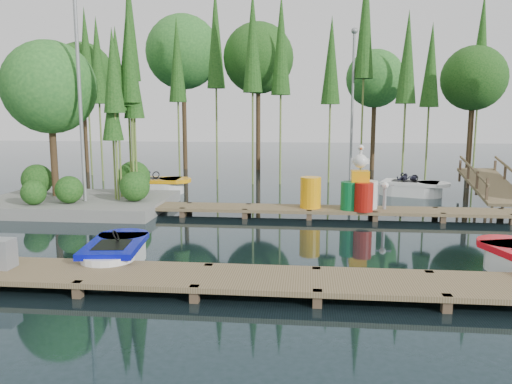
# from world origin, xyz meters

# --- Properties ---
(ground_plane) EXTENTS (90.00, 90.00, 0.00)m
(ground_plane) POSITION_xyz_m (0.00, 0.00, 0.00)
(ground_plane) COLOR #1C2F35
(near_dock) EXTENTS (18.00, 1.50, 0.50)m
(near_dock) POSITION_xyz_m (0.00, -4.50, 0.23)
(near_dock) COLOR brown
(near_dock) RESTS_ON ground
(far_dock) EXTENTS (15.00, 1.20, 0.50)m
(far_dock) POSITION_xyz_m (1.00, 2.50, 0.23)
(far_dock) COLOR brown
(far_dock) RESTS_ON ground
(island) EXTENTS (6.20, 4.20, 6.75)m
(island) POSITION_xyz_m (-6.30, 3.29, 3.18)
(island) COLOR gray
(island) RESTS_ON ground
(tree_screen) EXTENTS (34.42, 18.53, 10.31)m
(tree_screen) POSITION_xyz_m (-2.04, 10.60, 6.12)
(tree_screen) COLOR #43301C
(tree_screen) RESTS_ON ground
(lamp_island) EXTENTS (0.30, 0.30, 7.25)m
(lamp_island) POSITION_xyz_m (-5.50, 2.50, 4.26)
(lamp_island) COLOR gray
(lamp_island) RESTS_ON ground
(lamp_rear) EXTENTS (0.30, 0.30, 7.25)m
(lamp_rear) POSITION_xyz_m (4.00, 11.00, 4.26)
(lamp_rear) COLOR gray
(lamp_rear) RESTS_ON ground
(ramp) EXTENTS (1.50, 3.94, 1.49)m
(ramp) POSITION_xyz_m (9.00, 6.50, 0.59)
(ramp) COLOR brown
(ramp) RESTS_ON ground
(boat_blue) EXTENTS (1.43, 2.62, 0.84)m
(boat_blue) POSITION_xyz_m (-2.21, -3.17, 0.24)
(boat_blue) COLOR white
(boat_blue) RESTS_ON ground
(boat_yellow_far) EXTENTS (3.01, 1.45, 1.48)m
(boat_yellow_far) POSITION_xyz_m (-4.48, 6.75, 0.31)
(boat_yellow_far) COLOR white
(boat_yellow_far) RESTS_ON ground
(boat_white_far) EXTENTS (3.04, 2.11, 1.32)m
(boat_white_far) POSITION_xyz_m (6.15, 7.19, 0.29)
(boat_white_far) COLOR white
(boat_white_far) RESTS_ON ground
(utility_cabinet) EXTENTS (0.47, 0.40, 0.58)m
(utility_cabinet) POSITION_xyz_m (-4.00, -4.50, 0.59)
(utility_cabinet) COLOR gray
(utility_cabinet) RESTS_ON near_dock
(yellow_barrel) EXTENTS (0.66, 0.66, 0.99)m
(yellow_barrel) POSITION_xyz_m (2.05, 2.50, 0.80)
(yellow_barrel) COLOR #FDA40D
(yellow_barrel) RESTS_ON far_dock
(drum_cluster) EXTENTS (1.18, 1.09, 2.04)m
(drum_cluster) POSITION_xyz_m (3.61, 2.35, 0.90)
(drum_cluster) COLOR #0B682E
(drum_cluster) RESTS_ON far_dock
(seagull_post) EXTENTS (0.55, 0.30, 0.87)m
(seagull_post) POSITION_xyz_m (4.38, 2.50, 0.89)
(seagull_post) COLOR gray
(seagull_post) RESTS_ON far_dock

